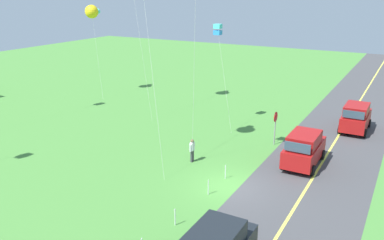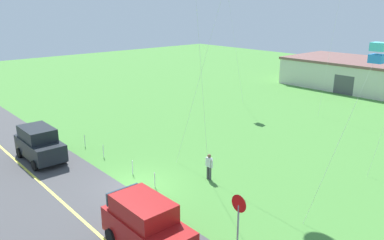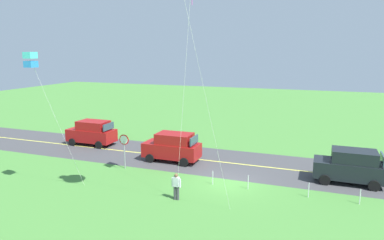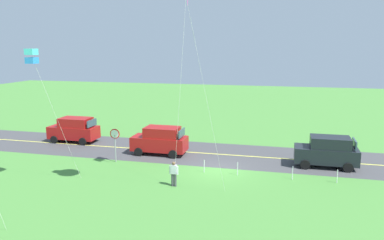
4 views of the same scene
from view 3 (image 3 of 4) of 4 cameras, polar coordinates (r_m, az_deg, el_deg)
ground_plane at (r=23.74m, az=5.82°, el=-10.09°), size 120.00×120.00×0.10m
asphalt_road at (r=27.39m, az=7.96°, el=-7.10°), size 120.00×7.00×0.00m
road_centre_stripe at (r=27.39m, az=7.96°, el=-7.09°), size 120.00×0.16×0.00m
car_suv_foreground at (r=27.62m, az=-3.17°, el=-4.35°), size 4.40×2.12×2.24m
car_parked_west_near at (r=25.30m, az=24.27°, el=-6.82°), size 4.40×2.12×2.24m
car_parked_east_near at (r=33.65m, az=-15.87°, el=-1.94°), size 4.40×2.12×2.24m
stop_sign at (r=26.20m, az=-10.91°, el=-3.94°), size 0.76×0.08×2.56m
person_adult_near at (r=20.73m, az=-2.56°, el=-10.56°), size 0.58×0.22×1.60m
kite_green_far at (r=22.04m, az=-24.67°, el=8.80°), size 1.77×2.39×8.46m
fence_post_0 at (r=22.40m, az=25.56°, el=-11.13°), size 0.05×0.05×0.90m
fence_post_1 at (r=22.28m, az=18.36°, el=-10.71°), size 0.05×0.05×0.90m
fence_post_2 at (r=22.62m, az=9.07°, el=-9.92°), size 0.05×0.05×0.90m
fence_post_3 at (r=23.14m, az=3.37°, el=-9.30°), size 0.05×0.05×0.90m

